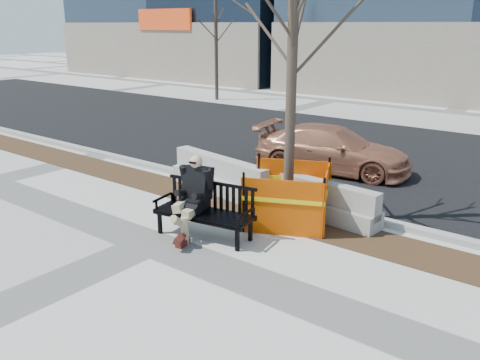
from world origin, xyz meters
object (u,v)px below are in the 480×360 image
object	(u,v)px
seated_man	(195,233)
jersey_barrier_right	(316,216)
bench	(205,237)
jersey_barrier_left	(220,192)
tree_fence	(287,221)
sedan	(331,171)

from	to	relation	value
seated_man	jersey_barrier_right	bearing A→B (deg)	48.61
bench	jersey_barrier_left	xyz separation A→B (m)	(-1.51, 2.27, 0.00)
seated_man	bench	bearing A→B (deg)	-11.53
tree_fence	jersey_barrier_right	xyz separation A→B (m)	(0.33, 0.63, 0.00)
tree_fence	jersey_barrier_left	bearing A→B (deg)	165.57
tree_fence	jersey_barrier_right	distance (m)	0.71
tree_fence	jersey_barrier_right	bearing A→B (deg)	62.16
jersey_barrier_right	bench	bearing A→B (deg)	-111.52
bench	seated_man	distance (m)	0.27
bench	jersey_barrier_left	distance (m)	2.73
seated_man	jersey_barrier_right	xyz separation A→B (m)	(1.41, 2.29, 0.00)
sedan	jersey_barrier_left	distance (m)	3.56
jersey_barrier_left	jersey_barrier_right	world-z (taller)	jersey_barrier_left
bench	sedan	world-z (taller)	sedan
seated_man	jersey_barrier_right	world-z (taller)	seated_man
bench	seated_man	bearing A→B (deg)	168.47
seated_man	sedan	xyz separation A→B (m)	(-0.01, 5.60, 0.00)
jersey_barrier_right	jersey_barrier_left	bearing A→B (deg)	-174.41
bench	tree_fence	distance (m)	1.86
seated_man	tree_fence	xyz separation A→B (m)	(1.08, 1.66, 0.00)
seated_man	sedan	world-z (taller)	seated_man
sedan	jersey_barrier_right	distance (m)	3.60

